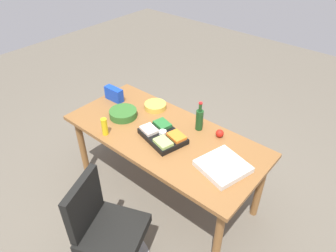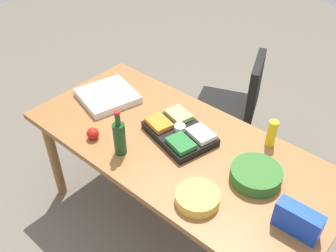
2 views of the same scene
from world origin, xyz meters
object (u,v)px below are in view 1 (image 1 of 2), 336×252
at_px(office_chair, 109,237).
at_px(mustard_bottle, 105,127).
at_px(salad_bowl, 123,113).
at_px(chip_bowl, 155,106).
at_px(apple_red, 220,133).
at_px(veggie_tray, 163,135).
at_px(chip_bag_blue, 114,94).
at_px(pizza_box, 223,166).
at_px(wine_bottle, 199,119).
at_px(conference_table, 164,141).

relative_size(office_chair, mustard_bottle, 5.41).
height_order(office_chair, salad_bowl, office_chair).
relative_size(chip_bowl, apple_red, 3.03).
bearing_deg(veggie_tray, chip_bag_blue, -11.10).
bearing_deg(pizza_box, wine_bottle, -18.73).
bearing_deg(salad_bowl, apple_red, -159.09).
height_order(pizza_box, wine_bottle, wine_bottle).
distance_m(conference_table, office_chair, 1.00).
relative_size(pizza_box, chip_bowl, 1.56).
height_order(office_chair, veggie_tray, office_chair).
bearing_deg(salad_bowl, chip_bag_blue, -27.08).
xyz_separation_m(wine_bottle, chip_bowl, (0.57, 0.00, -0.09)).
xyz_separation_m(salad_bowl, apple_red, (-0.93, -0.36, 0.00)).
height_order(chip_bowl, apple_red, apple_red).
distance_m(veggie_tray, chip_bag_blue, 0.88).
xyz_separation_m(mustard_bottle, salad_bowl, (0.09, -0.31, -0.05)).
bearing_deg(chip_bag_blue, mustard_bottle, 130.34).
relative_size(veggie_tray, wine_bottle, 1.60).
bearing_deg(apple_red, veggie_tray, 43.09).
height_order(veggie_tray, pizza_box, veggie_tray).
xyz_separation_m(chip_bowl, apple_red, (-0.79, -0.03, 0.01)).
bearing_deg(office_chair, salad_bowl, -51.22).
height_order(veggie_tray, apple_red, veggie_tray).
distance_m(office_chair, veggie_tray, 0.99).
distance_m(mustard_bottle, apple_red, 1.08).
height_order(conference_table, chip_bag_blue, chip_bag_blue).
height_order(office_chair, chip_bag_blue, chip_bag_blue).
bearing_deg(office_chair, mustard_bottle, -42.34).
distance_m(mustard_bottle, wine_bottle, 0.90).
xyz_separation_m(conference_table, veggie_tray, (-0.04, 0.06, 0.13)).
bearing_deg(pizza_box, apple_red, -38.41).
height_order(pizza_box, chip_bag_blue, chip_bag_blue).
bearing_deg(wine_bottle, chip_bowl, 0.26).
xyz_separation_m(chip_bowl, chip_bag_blue, (0.46, 0.17, 0.05)).
height_order(pizza_box, salad_bowl, salad_bowl).
height_order(mustard_bottle, wine_bottle, wine_bottle).
relative_size(office_chair, veggie_tray, 1.96).
height_order(conference_table, mustard_bottle, mustard_bottle).
bearing_deg(salad_bowl, office_chair, 128.78).
distance_m(pizza_box, chip_bag_blue, 1.51).
relative_size(wine_bottle, salad_bowl, 1.07).
distance_m(chip_bowl, salad_bowl, 0.36).
height_order(mustard_bottle, pizza_box, mustard_bottle).
distance_m(conference_table, apple_red, 0.54).
distance_m(veggie_tray, pizza_box, 0.64).
distance_m(conference_table, pizza_box, 0.69).
bearing_deg(chip_bag_blue, conference_table, 172.49).
bearing_deg(chip_bowl, salad_bowl, 66.06).
relative_size(mustard_bottle, chip_bag_blue, 0.79).
xyz_separation_m(pizza_box, chip_bowl, (1.04, -0.32, 0.00)).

